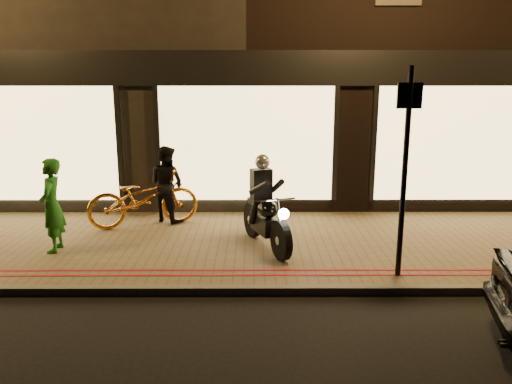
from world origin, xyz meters
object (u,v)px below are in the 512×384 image
bicycle_gold (144,198)px  person_green (52,206)px  motorcycle (265,212)px  sign_post (405,163)px

bicycle_gold → person_green: size_ratio=1.36×
motorcycle → sign_post: (1.94, -1.28, 1.06)m
sign_post → bicycle_gold: bearing=149.3°
sign_post → person_green: (-5.46, 1.07, -0.89)m
motorcycle → bicycle_gold: motorcycle is taller
sign_post → bicycle_gold: 5.09m
bicycle_gold → person_green: (-1.19, -1.46, 0.22)m
sign_post → person_green: sign_post is taller
motorcycle → sign_post: sign_post is taller
motorcycle → person_green: size_ratio=1.19×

